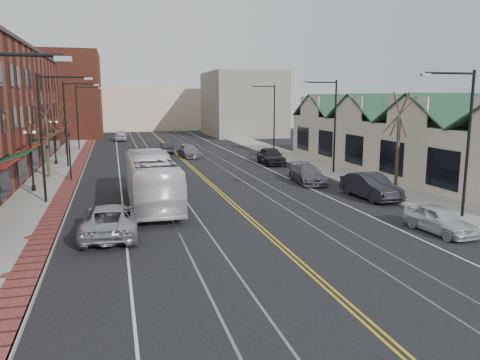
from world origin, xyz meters
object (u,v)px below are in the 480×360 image
transit_bus (151,180)px  parked_car_d (271,156)px  parked_car_c (308,174)px  parked_suv (110,220)px  parked_car_b (371,186)px  parked_car_a (440,219)px

transit_bus → parked_car_d: bearing=-131.4°
parked_car_c → parked_suv: bearing=-139.7°
parked_car_b → parked_car_c: 6.64m
parked_car_b → parked_car_d: bearing=90.3°
parked_car_c → parked_car_d: size_ratio=0.98×
parked_suv → parked_car_c: (15.00, 10.64, -0.07)m
parked_car_a → parked_car_c: 14.50m
transit_bus → parked_car_c: size_ratio=2.34×
parked_car_a → parked_car_d: (-0.28, 25.17, 0.17)m
parked_car_d → parked_car_b: bearing=-83.5°
parked_car_a → parked_car_d: 25.18m
parked_suv → parked_car_b: (16.80, 4.25, 0.05)m
transit_bus → parked_car_a: bearing=142.7°
parked_suv → parked_car_d: bearing=-123.3°
parked_car_c → parked_car_b: bearing=-69.4°
parked_suv → parked_car_a: bearing=169.4°
parked_suv → parked_car_c: bearing=-141.7°
transit_bus → parked_car_c: (12.50, 4.43, -0.89)m
transit_bus → parked_car_b: 14.45m
parked_car_a → parked_car_b: 8.13m
parked_car_a → parked_car_b: size_ratio=0.80×
parked_suv → parked_car_d: size_ratio=1.13×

